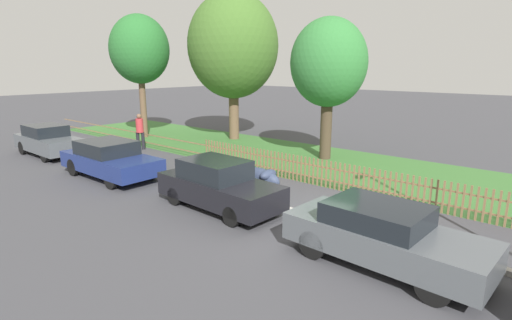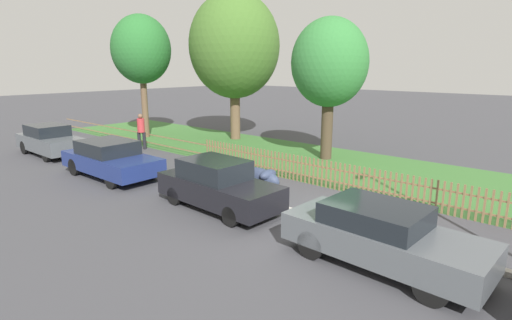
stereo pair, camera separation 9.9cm
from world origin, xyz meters
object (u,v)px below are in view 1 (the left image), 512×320
object	(u,v)px
pedestrian_near_fence	(140,129)
parked_car_black_saloon	(110,159)
covered_motorcycle	(260,179)
parked_car_silver_hatchback	(48,140)
tree_behind_motorcycle	(233,46)
tree_nearest_kerb	(140,50)
parked_car_navy_estate	(218,185)
parked_car_red_compact	(383,235)
tree_mid_park	(329,64)

from	to	relation	value
pedestrian_near_fence	parked_car_black_saloon	bearing A→B (deg)	87.50
parked_car_black_saloon	covered_motorcycle	world-z (taller)	parked_car_black_saloon
parked_car_silver_hatchback	tree_behind_motorcycle	size ratio (longest dim) A/B	0.50
tree_nearest_kerb	parked_car_black_saloon	bearing A→B (deg)	-42.28
parked_car_navy_estate	tree_behind_motorcycle	size ratio (longest dim) A/B	0.50
parked_car_black_saloon	parked_car_red_compact	size ratio (longest dim) A/B	1.03
parked_car_black_saloon	tree_mid_park	xyz separation A→B (m)	(4.68, 8.23, 3.61)
tree_behind_motorcycle	tree_mid_park	xyz separation A→B (m)	(6.85, -1.01, -0.99)
parked_car_red_compact	tree_behind_motorcycle	xyz separation A→B (m)	(-13.17, 9.13, 4.62)
parked_car_red_compact	tree_nearest_kerb	xyz separation A→B (m)	(-17.74, 6.02, 4.45)
parked_car_silver_hatchback	tree_mid_park	bearing A→B (deg)	37.57
parked_car_navy_estate	parked_car_red_compact	bearing A→B (deg)	-0.10
tree_nearest_kerb	pedestrian_near_fence	world-z (taller)	tree_nearest_kerb
tree_behind_motorcycle	pedestrian_near_fence	bearing A→B (deg)	-105.95
parked_car_navy_estate	parked_car_silver_hatchback	bearing A→B (deg)	-177.04
parked_car_red_compact	covered_motorcycle	bearing A→B (deg)	161.83
parked_car_black_saloon	tree_mid_park	world-z (taller)	tree_mid_park
covered_motorcycle	parked_car_red_compact	bearing A→B (deg)	-22.50
covered_motorcycle	parked_car_silver_hatchback	bearing A→B (deg)	-172.90
parked_car_black_saloon	parked_car_navy_estate	size ratio (longest dim) A/B	1.08
parked_car_black_saloon	parked_car_red_compact	world-z (taller)	parked_car_black_saloon
tree_behind_motorcycle	tree_mid_park	bearing A→B (deg)	-8.36
parked_car_black_saloon	tree_mid_park	size ratio (longest dim) A/B	0.71
covered_motorcycle	pedestrian_near_fence	world-z (taller)	pedestrian_near_fence
tree_nearest_kerb	parked_car_red_compact	bearing A→B (deg)	-18.75
tree_behind_motorcycle	tree_mid_park	size ratio (longest dim) A/B	1.31
parked_car_silver_hatchback	covered_motorcycle	world-z (taller)	parked_car_silver_hatchback
tree_nearest_kerb	tree_behind_motorcycle	xyz separation A→B (m)	(4.57, 3.11, 0.18)
parked_car_silver_hatchback	parked_car_black_saloon	xyz separation A→B (m)	(5.85, -0.09, -0.02)
parked_car_black_saloon	pedestrian_near_fence	distance (m)	5.34
tree_nearest_kerb	parked_car_silver_hatchback	bearing A→B (deg)	-81.69
parked_car_black_saloon	tree_behind_motorcycle	bearing A→B (deg)	102.57
tree_mid_park	parked_car_silver_hatchback	bearing A→B (deg)	-142.33
parked_car_black_saloon	tree_nearest_kerb	world-z (taller)	tree_nearest_kerb
covered_motorcycle	tree_behind_motorcycle	size ratio (longest dim) A/B	0.22
parked_car_navy_estate	tree_nearest_kerb	world-z (taller)	tree_nearest_kerb
covered_motorcycle	parked_car_navy_estate	bearing A→B (deg)	-98.64
parked_car_navy_estate	tree_nearest_kerb	bearing A→B (deg)	156.92
parked_car_silver_hatchback	pedestrian_near_fence	world-z (taller)	pedestrian_near_fence
parked_car_black_saloon	covered_motorcycle	xyz separation A→B (m)	(5.93, 1.99, -0.13)
tree_nearest_kerb	tree_behind_motorcycle	distance (m)	5.53
parked_car_navy_estate	covered_motorcycle	xyz separation A→B (m)	(0.20, 1.70, -0.14)
parked_car_navy_estate	pedestrian_near_fence	size ratio (longest dim) A/B	2.25
parked_car_silver_hatchback	parked_car_red_compact	world-z (taller)	parked_car_silver_hatchback
parked_car_silver_hatchback	parked_car_red_compact	xyz separation A→B (m)	(16.86, 0.01, -0.04)
parked_car_navy_estate	covered_motorcycle	distance (m)	1.72
parked_car_navy_estate	covered_motorcycle	bearing A→B (deg)	85.40
parked_car_black_saloon	parked_car_navy_estate	bearing A→B (deg)	2.28
covered_motorcycle	tree_nearest_kerb	size ratio (longest dim) A/B	0.26
covered_motorcycle	tree_behind_motorcycle	bearing A→B (deg)	136.13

